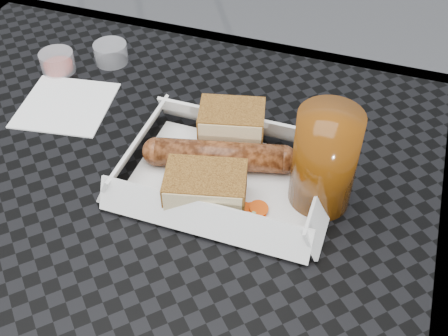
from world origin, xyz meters
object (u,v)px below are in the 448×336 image
Objects in this scene: food_tray at (227,179)px; bratwurst at (219,155)px; drink_glass at (324,160)px; patio_table at (106,244)px.

bratwurst is at bearing 132.06° from food_tray.
drink_glass is at bearing 3.04° from food_tray.
bratwurst is 0.13m from drink_glass.
drink_glass reaches higher than bratwurst.
drink_glass reaches higher than patio_table.
patio_table is at bearing -147.30° from food_tray.
patio_table is 3.64× the size of food_tray.
drink_glass is (0.24, 0.09, 0.14)m from patio_table.
drink_glass is (0.12, -0.01, 0.04)m from bratwurst.
bratwurst is (-0.02, 0.02, 0.02)m from food_tray.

